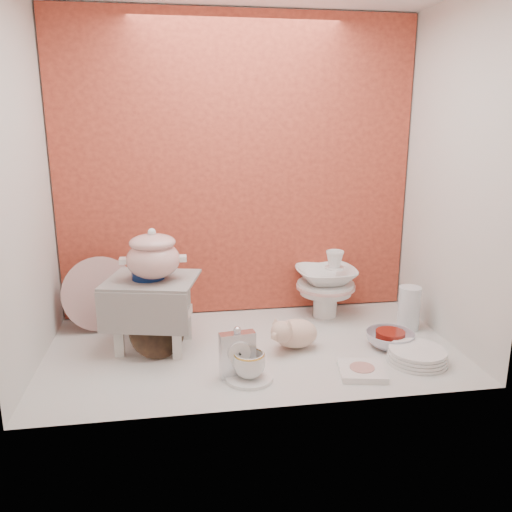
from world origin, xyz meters
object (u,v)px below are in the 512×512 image
(floral_platter, at_px, (100,294))
(plush_pig, at_px, (296,333))
(soup_tureen, at_px, (153,254))
(crystal_bowl, at_px, (390,339))
(dinner_plate_stack, at_px, (417,356))
(blue_white_vase, at_px, (133,303))
(step_stool, at_px, (153,313))
(mantel_clock, at_px, (237,352))
(gold_rim_teacup, at_px, (249,365))
(porcelain_tower, at_px, (326,284))

(floral_platter, bearing_deg, plush_pig, -23.30)
(floral_platter, relative_size, plush_pig, 1.48)
(soup_tureen, relative_size, crystal_bowl, 1.24)
(dinner_plate_stack, bearing_deg, blue_white_vase, 153.17)
(plush_pig, bearing_deg, soup_tureen, 160.85)
(step_stool, distance_m, blue_white_vase, 0.30)
(mantel_clock, relative_size, dinner_plate_stack, 0.82)
(blue_white_vase, xyz_separation_m, plush_pig, (0.73, -0.39, -0.04))
(mantel_clock, height_order, dinner_plate_stack, mantel_clock)
(blue_white_vase, relative_size, plush_pig, 0.96)
(blue_white_vase, bearing_deg, plush_pig, -28.29)
(mantel_clock, relative_size, crystal_bowl, 0.95)
(step_stool, bearing_deg, plush_pig, 2.98)
(blue_white_vase, distance_m, dinner_plate_stack, 1.35)
(plush_pig, height_order, crystal_bowl, plush_pig)
(soup_tureen, height_order, gold_rim_teacup, soup_tureen)
(blue_white_vase, bearing_deg, porcelain_tower, -1.60)
(floral_platter, distance_m, porcelain_tower, 1.12)
(step_stool, xyz_separation_m, gold_rim_teacup, (0.37, -0.37, -0.10))
(step_stool, xyz_separation_m, mantel_clock, (0.33, -0.33, -0.06))
(step_stool, bearing_deg, dinner_plate_stack, -3.38)
(dinner_plate_stack, bearing_deg, mantel_clock, -179.66)
(step_stool, xyz_separation_m, soup_tureen, (0.01, -0.02, 0.27))
(crystal_bowl, bearing_deg, dinner_plate_stack, -73.18)
(step_stool, height_order, blue_white_vase, step_stool)
(step_stool, relative_size, gold_rim_teacup, 3.00)
(step_stool, bearing_deg, mantel_clock, -31.65)
(crystal_bowl, xyz_separation_m, porcelain_tower, (-0.18, 0.42, 0.14))
(step_stool, height_order, soup_tureen, soup_tureen)
(floral_platter, xyz_separation_m, porcelain_tower, (1.12, -0.01, 0.00))
(blue_white_vase, height_order, dinner_plate_stack, blue_white_vase)
(step_stool, bearing_deg, blue_white_vase, 124.79)
(mantel_clock, xyz_separation_m, porcelain_tower, (0.53, 0.59, 0.07))
(mantel_clock, height_order, crystal_bowl, mantel_clock)
(floral_platter, height_order, gold_rim_teacup, floral_platter)
(blue_white_vase, distance_m, crystal_bowl, 1.24)
(step_stool, distance_m, crystal_bowl, 1.06)
(plush_pig, bearing_deg, mantel_clock, -153.52)
(dinner_plate_stack, bearing_deg, soup_tureen, 164.28)
(step_stool, height_order, dinner_plate_stack, step_stool)
(gold_rim_teacup, height_order, dinner_plate_stack, gold_rim_teacup)
(plush_pig, bearing_deg, floral_platter, 145.88)
(porcelain_tower, bearing_deg, dinner_plate_stack, -68.36)
(floral_platter, height_order, blue_white_vase, floral_platter)
(mantel_clock, distance_m, crystal_bowl, 0.73)
(step_stool, distance_m, floral_platter, 0.37)
(gold_rim_teacup, bearing_deg, porcelain_tower, 51.78)
(soup_tureen, relative_size, gold_rim_teacup, 2.12)
(mantel_clock, bearing_deg, gold_rim_teacup, -46.39)
(floral_platter, distance_m, mantel_clock, 0.85)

